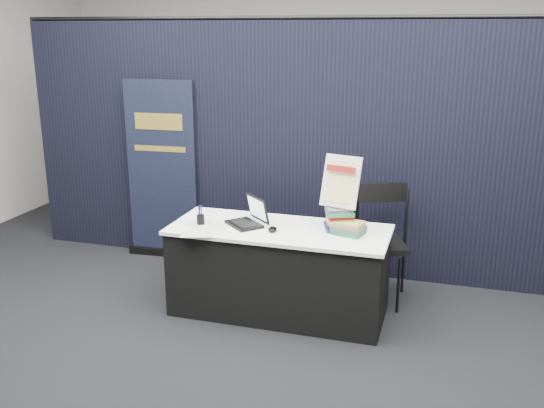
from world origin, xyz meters
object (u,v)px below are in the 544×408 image
Objects in this scene: stacking_chair at (378,237)px; laptop at (246,218)px; pullup_banner at (162,180)px; book_stack_short at (347,228)px; book_stack_tall at (339,219)px; info_sign at (341,182)px; display_table at (279,270)px.

laptop is at bearing -175.04° from stacking_chair.
stacking_chair is at bearing 68.64° from laptop.
pullup_banner is at bearing 148.53° from stacking_chair.
stacking_chair is (0.19, 0.52, -0.24)m from book_stack_short.
stacking_chair is (1.04, 0.51, -0.24)m from laptop.
book_stack_short is (0.08, -0.07, -0.04)m from book_stack_tall.
laptop is at bearing -175.34° from book_stack_tall.
info_sign reaches higher than book_stack_short.
stacking_chair is at bearing 70.24° from book_stack_short.
stacking_chair is at bearing -13.77° from pullup_banner.
info_sign is (0.78, 0.09, 0.34)m from laptop.
info_sign is at bearing -143.92° from stacking_chair.
display_table is 1.86m from pullup_banner.
info_sign is at bearing 90.00° from book_stack_tall.
laptop is at bearing -40.31° from pullup_banner.
book_stack_tall is 0.23× the size of stacking_chair.
laptop reaches higher than book_stack_tall.
info_sign reaches higher than book_stack_tall.
display_table is at bearing 38.51° from laptop.
display_table is 0.67m from book_stack_tall.
book_stack_tall is 0.59m from stacking_chair.
book_stack_tall is 0.55× the size of info_sign.
pullup_banner is (-2.01, 0.86, -0.03)m from book_stack_tall.
laptop is at bearing -157.82° from info_sign.
book_stack_short is at bearing 1.40° from display_table.
stacking_chair reaches higher than display_table.
info_sign is (0.48, 0.11, 0.77)m from display_table.
laptop is 1.19m from stacking_chair.
book_stack_tall is at bearing -74.72° from info_sign.
pullup_banner is 2.34m from stacking_chair.
book_stack_short is 0.37m from info_sign.
laptop reaches higher than display_table.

